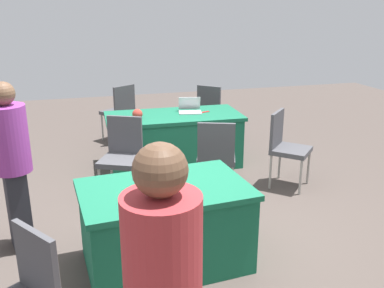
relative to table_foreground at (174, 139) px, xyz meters
name	(u,v)px	position (x,y,z in m)	size (l,w,h in m)	color
ground_plane	(182,238)	(0.41, 2.05, -0.37)	(14.40, 14.40, 0.00)	#4C423D
table_foreground	(174,139)	(0.00, 0.00, 0.00)	(1.92, 0.94, 0.74)	#196647
table_mid_right	(165,225)	(0.66, 2.42, 0.00)	(1.49, 1.01, 0.74)	#196647
chair_near_front	(286,144)	(-1.17, 1.13, 0.18)	(0.62, 0.62, 0.96)	#9E9993
chair_tucked_left	(216,154)	(-0.19, 1.29, 0.19)	(0.57, 0.57, 0.98)	#9E9993
chair_tucked_right	(122,153)	(0.85, 0.96, 0.20)	(0.59, 0.59, 0.98)	#9E9993
chair_by_pillar	(120,109)	(0.61, -1.31, 0.19)	(0.61, 0.61, 0.97)	#9E9993
chair_back_row	(212,109)	(-0.90, -0.98, 0.17)	(0.62, 0.62, 0.95)	#9E9993
person_presenter	(12,160)	(1.92, 1.77, 0.51)	(0.41, 0.41, 1.59)	#26262D
laptop_silver	(190,110)	(-0.26, -0.07, 0.41)	(0.37, 0.35, 0.21)	silver
yarn_ball	(137,114)	(0.53, 0.12, 0.44)	(0.14, 0.14, 0.14)	#B2382D
scissors_red	(204,112)	(-0.45, 0.00, 0.37)	(0.18, 0.04, 0.01)	red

